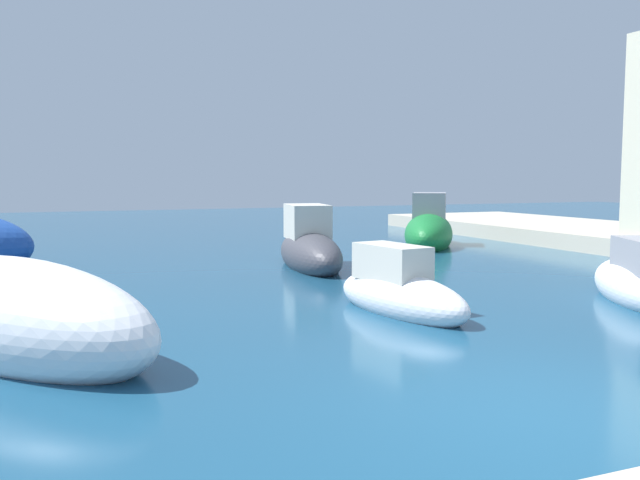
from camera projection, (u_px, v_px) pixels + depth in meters
name	position (u px, v px, depth m)	size (l,w,h in m)	color
ground	(555.00, 413.00, 6.32)	(80.00, 80.00, 0.00)	navy
moored_boat_0	(310.00, 249.00, 16.51)	(1.93, 4.32, 1.76)	#3F3F47
moored_boat_4	(10.00, 319.00, 8.45)	(4.28, 5.24, 1.56)	white
moored_boat_5	(429.00, 231.00, 21.47)	(3.63, 4.42, 1.98)	#197233
moored_boat_6	(399.00, 292.00, 10.98)	(1.39, 3.19, 1.28)	white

